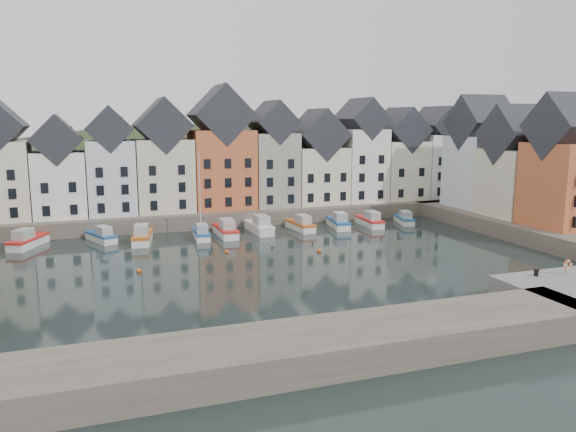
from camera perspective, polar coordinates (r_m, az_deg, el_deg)
name	(u,v)px	position (r m, az deg, el deg)	size (l,w,h in m)	color
ground	(283,268)	(57.18, -0.47, -5.26)	(260.00, 260.00, 0.00)	black
far_quay	(219,212)	(85.29, -7.00, 0.40)	(90.00, 16.00, 2.00)	#50463D
right_quay	(550,229)	(79.06, 25.04, -1.21)	(14.00, 54.00, 2.00)	#50463D
near_wall	(244,358)	(34.20, -4.53, -14.20)	(50.00, 6.00, 2.00)	#50463D
hillside	(193,285)	(114.52, -9.62, -6.96)	(153.60, 70.40, 64.00)	#202E17
far_terrace	(242,160)	(83.17, -4.65, 5.67)	(72.37, 8.16, 17.78)	#F0E6C9
right_terrace	(519,164)	(81.06, 22.44, 4.88)	(8.30, 24.25, 16.36)	silver
mooring_buoys	(232,257)	(61.02, -5.66, -4.19)	(20.50, 5.50, 0.50)	#C85217
boat_a	(27,241)	(72.71, -24.97, -2.31)	(4.49, 6.81, 2.51)	silver
boat_b	(102,236)	(72.58, -18.41, -1.98)	(3.88, 6.01, 2.21)	silver
boat_c	(142,236)	(70.53, -14.59, -2.03)	(3.18, 6.98, 2.58)	silver
boat_d	(201,233)	(71.33, -8.78, -1.74)	(2.25, 5.84, 10.92)	silver
boat_e	(226,230)	(72.46, -6.34, -1.45)	(2.10, 6.75, 2.59)	silver
boat_f	(259,227)	(74.45, -2.92, -1.08)	(2.38, 7.04, 2.68)	silver
boat_g	(301,225)	(75.92, 1.30, -0.92)	(2.41, 6.39, 2.41)	silver
boat_h	(338,222)	(77.94, 5.15, -0.66)	(3.05, 6.69, 2.47)	silver
boat_i	(370,221)	(79.65, 8.33, -0.50)	(2.41, 6.44, 2.43)	silver
boat_j	(404,219)	(82.51, 11.74, -0.31)	(3.02, 5.72, 2.10)	silver
mooring_bollard	(536,272)	(51.21, 23.91, -5.26)	(0.48, 0.48, 0.56)	black
life_ring_post	(567,265)	(52.55, 26.51, -4.46)	(0.80, 0.17, 1.30)	gray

